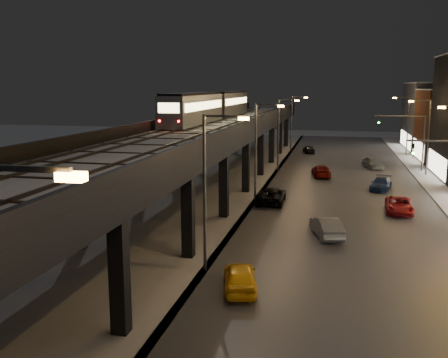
{
  "coord_description": "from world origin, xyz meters",
  "views": [
    {
      "loc": [
        6.38,
        -13.45,
        10.46
      ],
      "look_at": [
        -0.1,
        15.3,
        5.0
      ],
      "focal_mm": 40.0,
      "sensor_mm": 36.0,
      "label": 1
    }
  ],
  "objects_px": {
    "car_onc_dark": "(399,206)",
    "car_onc_white": "(381,184)",
    "car_mid_dark": "(321,171)",
    "car_mid_silver": "(271,196)",
    "car_taxi": "(240,278)",
    "car_onc_red": "(373,163)",
    "subway_train": "(213,105)",
    "car_near_white": "(326,228)",
    "car_far_white": "(309,150)"
  },
  "relations": [
    {
      "from": "car_onc_dark",
      "to": "car_onc_white",
      "type": "xyz_separation_m",
      "value": [
        -0.72,
        9.47,
        -0.01
      ]
    },
    {
      "from": "car_onc_dark",
      "to": "car_mid_dark",
      "type": "bearing_deg",
      "value": 116.66
    },
    {
      "from": "car_mid_silver",
      "to": "car_onc_white",
      "type": "bearing_deg",
      "value": -141.49
    },
    {
      "from": "car_taxi",
      "to": "car_mid_silver",
      "type": "distance_m",
      "value": 19.96
    },
    {
      "from": "car_onc_red",
      "to": "car_mid_silver",
      "type": "bearing_deg",
      "value": -130.67
    },
    {
      "from": "car_taxi",
      "to": "subway_train",
      "type": "bearing_deg",
      "value": -86.6
    },
    {
      "from": "car_near_white",
      "to": "car_onc_white",
      "type": "xyz_separation_m",
      "value": [
        5.08,
        17.74,
        -0.08
      ]
    },
    {
      "from": "car_taxi",
      "to": "car_far_white",
      "type": "height_order",
      "value": "car_taxi"
    },
    {
      "from": "car_taxi",
      "to": "car_onc_white",
      "type": "distance_m",
      "value": 29.73
    },
    {
      "from": "car_taxi",
      "to": "car_far_white",
      "type": "relative_size",
      "value": 1.13
    },
    {
      "from": "car_mid_silver",
      "to": "car_onc_dark",
      "type": "xyz_separation_m",
      "value": [
        10.93,
        -1.15,
        -0.06
      ]
    },
    {
      "from": "car_onc_red",
      "to": "car_taxi",
      "type": "bearing_deg",
      "value": -118.45
    },
    {
      "from": "car_far_white",
      "to": "car_near_white",
      "type": "bearing_deg",
      "value": 81.55
    },
    {
      "from": "car_onc_dark",
      "to": "car_onc_red",
      "type": "height_order",
      "value": "car_onc_red"
    },
    {
      "from": "car_far_white",
      "to": "car_onc_dark",
      "type": "height_order",
      "value": "car_onc_dark"
    },
    {
      "from": "car_near_white",
      "to": "car_mid_silver",
      "type": "height_order",
      "value": "same"
    },
    {
      "from": "car_taxi",
      "to": "car_onc_red",
      "type": "height_order",
      "value": "car_onc_red"
    },
    {
      "from": "car_onc_red",
      "to": "car_near_white",
      "type": "bearing_deg",
      "value": -115.26
    },
    {
      "from": "car_onc_red",
      "to": "subway_train",
      "type": "bearing_deg",
      "value": -177.09
    },
    {
      "from": "car_onc_white",
      "to": "car_onc_dark",
      "type": "bearing_deg",
      "value": -73.3
    },
    {
      "from": "car_near_white",
      "to": "car_onc_dark",
      "type": "xyz_separation_m",
      "value": [
        5.8,
        8.27,
        -0.06
      ]
    },
    {
      "from": "car_mid_silver",
      "to": "car_mid_dark",
      "type": "bearing_deg",
      "value": -105.79
    },
    {
      "from": "car_near_white",
      "to": "car_mid_dark",
      "type": "height_order",
      "value": "car_near_white"
    },
    {
      "from": "car_mid_silver",
      "to": "car_onc_white",
      "type": "height_order",
      "value": "car_mid_silver"
    },
    {
      "from": "car_far_white",
      "to": "car_onc_white",
      "type": "bearing_deg",
      "value": 94.6
    },
    {
      "from": "car_far_white",
      "to": "car_onc_white",
      "type": "relative_size",
      "value": 0.84
    },
    {
      "from": "car_mid_dark",
      "to": "car_onc_white",
      "type": "distance_m",
      "value": 8.95
    },
    {
      "from": "car_mid_silver",
      "to": "car_mid_dark",
      "type": "distance_m",
      "value": 15.27
    },
    {
      "from": "car_near_white",
      "to": "car_mid_silver",
      "type": "relative_size",
      "value": 0.84
    },
    {
      "from": "car_taxi",
      "to": "car_near_white",
      "type": "height_order",
      "value": "car_near_white"
    },
    {
      "from": "car_taxi",
      "to": "car_onc_white",
      "type": "height_order",
      "value": "car_taxi"
    },
    {
      "from": "subway_train",
      "to": "car_onc_red",
      "type": "height_order",
      "value": "subway_train"
    },
    {
      "from": "car_mid_silver",
      "to": "car_onc_white",
      "type": "relative_size",
      "value": 1.17
    },
    {
      "from": "car_onc_white",
      "to": "car_onc_red",
      "type": "distance_m",
      "value": 14.2
    },
    {
      "from": "car_mid_silver",
      "to": "car_onc_dark",
      "type": "bearing_deg",
      "value": 173.35
    },
    {
      "from": "subway_train",
      "to": "car_onc_dark",
      "type": "xyz_separation_m",
      "value": [
        20.27,
        -16.92,
        -7.57
      ]
    },
    {
      "from": "car_far_white",
      "to": "car_taxi",
      "type": "bearing_deg",
      "value": 76.4
    },
    {
      "from": "car_far_white",
      "to": "car_onc_red",
      "type": "height_order",
      "value": "car_onc_red"
    },
    {
      "from": "car_mid_dark",
      "to": "car_far_white",
      "type": "relative_size",
      "value": 1.29
    },
    {
      "from": "subway_train",
      "to": "car_onc_red",
      "type": "bearing_deg",
      "value": 18.94
    },
    {
      "from": "car_far_white",
      "to": "car_onc_red",
      "type": "xyz_separation_m",
      "value": [
        8.93,
        -13.32,
        0.12
      ]
    },
    {
      "from": "car_onc_white",
      "to": "car_taxi",
      "type": "bearing_deg",
      "value": -95.75
    },
    {
      "from": "car_mid_silver",
      "to": "car_near_white",
      "type": "bearing_deg",
      "value": 117.95
    },
    {
      "from": "subway_train",
      "to": "car_taxi",
      "type": "height_order",
      "value": "subway_train"
    },
    {
      "from": "car_mid_dark",
      "to": "car_onc_white",
      "type": "bearing_deg",
      "value": 125.74
    },
    {
      "from": "car_taxi",
      "to": "car_onc_dark",
      "type": "relative_size",
      "value": 0.89
    },
    {
      "from": "car_near_white",
      "to": "car_onc_dark",
      "type": "bearing_deg",
      "value": -141.11
    },
    {
      "from": "car_near_white",
      "to": "car_mid_dark",
      "type": "distance_m",
      "value": 24.19
    },
    {
      "from": "subway_train",
      "to": "car_mid_silver",
      "type": "height_order",
      "value": "subway_train"
    },
    {
      "from": "subway_train",
      "to": "car_far_white",
      "type": "height_order",
      "value": "subway_train"
    }
  ]
}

